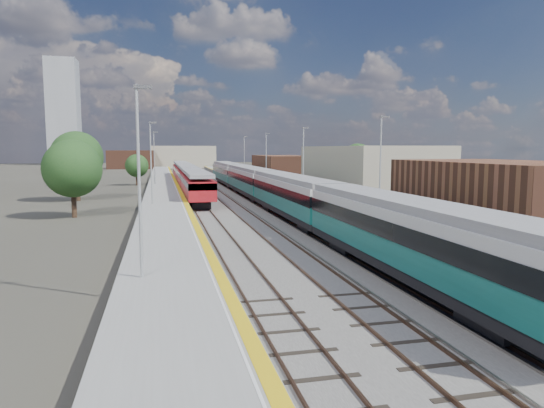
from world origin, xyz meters
name	(u,v)px	position (x,y,z in m)	size (l,w,h in m)	color
ground	(236,196)	(0.00, 50.00, 0.00)	(320.00, 320.00, 0.00)	#47443A
ballast_bed	(216,195)	(-2.25, 52.50, 0.03)	(10.50, 155.00, 0.06)	#565451
tracks	(219,193)	(-1.65, 54.18, 0.11)	(8.96, 160.00, 0.17)	#4C3323
platform_right	(272,190)	(5.28, 52.49, 0.54)	(4.70, 155.00, 8.52)	slate
platform_left	(164,192)	(-9.05, 52.49, 0.52)	(4.30, 155.00, 8.52)	slate
buildings	(129,133)	(-18.12, 138.60, 10.70)	(72.00, 185.50, 40.00)	brown
green_train	(267,186)	(1.50, 38.17, 2.23)	(2.88, 80.21, 3.17)	black
red_train	(187,176)	(-5.50, 62.69, 2.06)	(2.76, 55.96, 3.48)	black
tree_a	(72,169)	(-16.93, 34.07, 4.34)	(5.09, 5.09, 6.89)	#382619
tree_b	(77,157)	(-18.84, 48.74, 5.11)	(5.99, 5.99, 8.12)	#382619
tree_c	(137,166)	(-13.22, 72.55, 3.26)	(3.83, 3.83, 5.19)	#382619
tree_d	(358,160)	(20.98, 60.17, 4.35)	(5.10, 5.10, 6.92)	#382619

